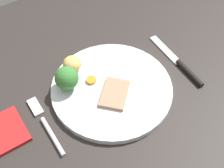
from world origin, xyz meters
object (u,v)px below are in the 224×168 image
Objects in this scene: knife at (180,64)px; broccoli_floret at (67,78)px; dinner_plate at (112,89)px; meat_slice_main at (115,93)px; fork at (45,123)px; carrot_coin_front at (91,80)px; roast_potato_left at (72,64)px.

broccoli_floret is at bearing 75.92° from knife.
meat_slice_main reaches higher than dinner_plate.
knife is at bearing -94.18° from fork.
carrot_coin_front is (-2.13, 5.88, -0.09)cm from meat_slice_main.
knife is at bearing -29.09° from roast_potato_left.
broccoli_floret is (-7.75, 5.25, 3.68)cm from dinner_plate.
roast_potato_left is 5.76cm from carrot_coin_front.
roast_potato_left is at bearing 115.02° from dinner_plate.
meat_slice_main is 18.08cm from knife.
fork is 33.27cm from knife.
fork is at bearing 178.04° from dinner_plate.
roast_potato_left is at bearing 49.77° from broccoli_floret.
meat_slice_main is at bearing -72.15° from roast_potato_left.
meat_slice_main is 0.41× the size of knife.
dinner_plate is at bearing -34.09° from broccoli_floret.
meat_slice_main is at bearing 91.21° from knife.
dinner_plate is 1.71× the size of fork.
broccoli_floret reaches higher than fork.
carrot_coin_front is 0.14× the size of fork.
dinner_plate is at bearing 84.59° from knife.
carrot_coin_front is at bearing -15.45° from broccoli_floret.
broccoli_floret is (-3.42, -4.04, 1.36)cm from roast_potato_left.
carrot_coin_front reaches higher than dinner_plate.
dinner_plate is at bearing -64.98° from roast_potato_left.
roast_potato_left is at bearing 107.85° from meat_slice_main.
carrot_coin_front is (1.50, -5.40, -1.31)cm from roast_potato_left.
carrot_coin_front reaches higher than knife.
dinner_plate is 4.73× the size of broccoli_floret.
dinner_plate is 11.86× the size of carrot_coin_front.
fork is at bearing 87.95° from knife.
broccoli_floret is 10.14cm from fork.
roast_potato_left is at bearing -51.15° from fork.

